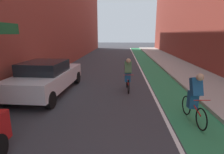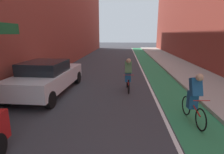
# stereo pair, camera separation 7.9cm
# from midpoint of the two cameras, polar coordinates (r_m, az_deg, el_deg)

# --- Properties ---
(ground_plane) EXTENTS (88.46, 88.46, 0.00)m
(ground_plane) POSITION_cam_midpoint_polar(r_m,az_deg,el_deg) (13.87, 0.80, 2.10)
(ground_plane) COLOR #38383D
(bike_lane_paint) EXTENTS (1.60, 40.21, 0.00)m
(bike_lane_paint) POSITION_cam_midpoint_polar(r_m,az_deg,el_deg) (15.98, 12.21, 3.32)
(bike_lane_paint) COLOR #2D8451
(bike_lane_paint) RESTS_ON ground
(lane_divider_stripe) EXTENTS (0.12, 40.21, 0.00)m
(lane_divider_stripe) POSITION_cam_midpoint_polar(r_m,az_deg,el_deg) (15.88, 8.99, 3.40)
(lane_divider_stripe) COLOR white
(lane_divider_stripe) RESTS_ON ground
(sidewalk_right) EXTENTS (2.97, 40.21, 0.14)m
(sidewalk_right) POSITION_cam_midpoint_polar(r_m,az_deg,el_deg) (16.46, 20.14, 3.33)
(sidewalk_right) COLOR #A8A59E
(sidewalk_right) RESTS_ON ground
(building_facade_right) EXTENTS (2.40, 36.21, 10.04)m
(building_facade_right) POSITION_cam_midpoint_polar(r_m,az_deg,el_deg) (19.16, 27.87, 18.85)
(building_facade_right) COLOR brown
(building_facade_right) RESTS_ON ground
(parked_sedan_white) EXTENTS (2.15, 4.73, 1.53)m
(parked_sedan_white) POSITION_cam_midpoint_polar(r_m,az_deg,el_deg) (8.96, -19.48, 0.11)
(parked_sedan_white) COLOR silver
(parked_sedan_white) RESTS_ON ground
(cyclist_mid) EXTENTS (0.48, 1.71, 1.61)m
(cyclist_mid) POSITION_cam_midpoint_polar(r_m,az_deg,el_deg) (6.23, 24.78, -5.89)
(cyclist_mid) COLOR black
(cyclist_mid) RESTS_ON ground
(cyclist_trailing) EXTENTS (0.48, 1.72, 1.61)m
(cyclist_trailing) POSITION_cam_midpoint_polar(r_m,az_deg,el_deg) (8.84, 5.33, 0.81)
(cyclist_trailing) COLOR black
(cyclist_trailing) RESTS_ON ground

